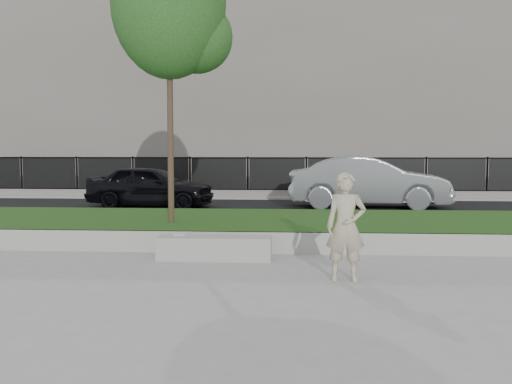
# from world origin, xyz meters

# --- Properties ---
(ground) EXTENTS (90.00, 90.00, 0.00)m
(ground) POSITION_xyz_m (0.00, 0.00, 0.00)
(ground) COLOR gray
(ground) RESTS_ON ground
(grass_bank) EXTENTS (34.00, 4.00, 0.40)m
(grass_bank) POSITION_xyz_m (0.00, 3.00, 0.20)
(grass_bank) COLOR #0D350F
(grass_bank) RESTS_ON ground
(grass_kerb) EXTENTS (34.00, 0.08, 0.40)m
(grass_kerb) POSITION_xyz_m (0.00, 1.04, 0.20)
(grass_kerb) COLOR gray
(grass_kerb) RESTS_ON ground
(street) EXTENTS (34.00, 7.00, 0.04)m
(street) POSITION_xyz_m (0.00, 8.50, 0.02)
(street) COLOR black
(street) RESTS_ON ground
(far_pavement) EXTENTS (34.00, 3.00, 0.12)m
(far_pavement) POSITION_xyz_m (0.00, 13.00, 0.06)
(far_pavement) COLOR gray
(far_pavement) RESTS_ON ground
(iron_fence) EXTENTS (32.00, 0.30, 1.50)m
(iron_fence) POSITION_xyz_m (0.00, 12.00, 0.54)
(iron_fence) COLOR slate
(iron_fence) RESTS_ON far_pavement
(building_facade) EXTENTS (34.00, 10.00, 10.00)m
(building_facade) POSITION_xyz_m (0.00, 20.00, 5.00)
(building_facade) COLOR slate
(building_facade) RESTS_ON ground
(stone_bench) EXTENTS (1.98, 0.50, 0.41)m
(stone_bench) POSITION_xyz_m (-0.22, 0.40, 0.20)
(stone_bench) COLOR gray
(stone_bench) RESTS_ON ground
(man) EXTENTS (0.59, 0.39, 1.59)m
(man) POSITION_xyz_m (1.92, -1.02, 0.80)
(man) COLOR #B8AC8D
(man) RESTS_ON ground
(book) EXTENTS (0.26, 0.23, 0.02)m
(book) POSITION_xyz_m (-0.89, 0.52, 0.42)
(book) COLOR beige
(book) RESTS_ON stone_bench
(young_tree) EXTENTS (2.45, 2.34, 5.99)m
(young_tree) POSITION_xyz_m (-1.31, 2.34, 4.76)
(young_tree) COLOR #38281C
(young_tree) RESTS_ON grass_bank
(car_dark) EXTENTS (4.15, 2.00, 1.37)m
(car_dark) POSITION_xyz_m (-3.42, 8.53, 0.72)
(car_dark) COLOR black
(car_dark) RESTS_ON street
(car_silver) EXTENTS (5.08, 2.01, 1.64)m
(car_silver) POSITION_xyz_m (3.51, 8.88, 0.86)
(car_silver) COLOR gray
(car_silver) RESTS_ON street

